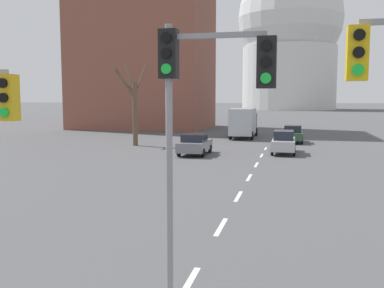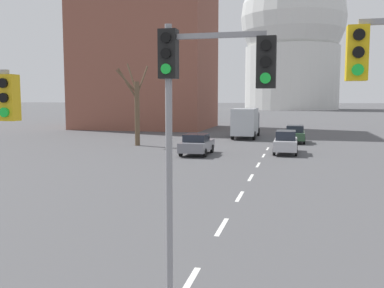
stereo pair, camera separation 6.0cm
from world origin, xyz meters
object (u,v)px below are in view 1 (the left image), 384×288
object	(u,v)px
sedan_near_left	(195,144)
sedan_mid_centre	(293,134)
traffic_signal_centre_tall	(200,94)
sedan_near_right	(284,142)
delivery_truck	(244,122)

from	to	relation	value
sedan_near_left	sedan_mid_centre	world-z (taller)	sedan_mid_centre
traffic_signal_centre_tall	sedan_near_right	size ratio (longest dim) A/B	1.23
sedan_near_left	sedan_near_right	world-z (taller)	sedan_near_right
delivery_truck	sedan_near_right	bearing A→B (deg)	-70.00
sedan_near_right	delivery_truck	world-z (taller)	delivery_truck
traffic_signal_centre_tall	sedan_near_left	world-z (taller)	traffic_signal_centre_tall
sedan_mid_centre	delivery_truck	xyz separation A→B (m)	(-5.10, 3.89, 0.86)
traffic_signal_centre_tall	delivery_truck	world-z (taller)	traffic_signal_centre_tall
sedan_near_right	delivery_truck	bearing A→B (deg)	110.00
sedan_near_left	sedan_mid_centre	size ratio (longest dim) A/B	0.97
sedan_near_right	delivery_truck	size ratio (longest dim) A/B	0.64
delivery_truck	sedan_near_left	bearing A→B (deg)	-97.70
delivery_truck	traffic_signal_centre_tall	bearing A→B (deg)	-84.82
traffic_signal_centre_tall	sedan_mid_centre	bearing A→B (deg)	87.03
traffic_signal_centre_tall	sedan_near_left	size ratio (longest dim) A/B	1.34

